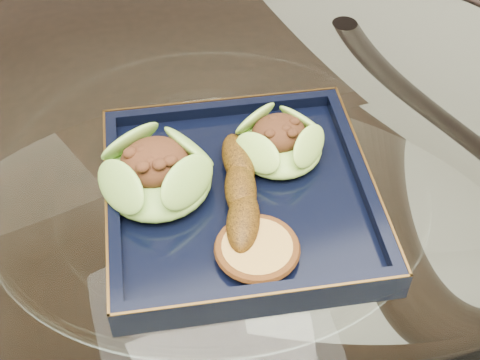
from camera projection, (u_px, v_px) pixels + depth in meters
name	position (u px, v px, depth m)	size (l,w,h in m)	color
dining_table	(215.00, 302.00, 0.81)	(1.13, 1.13, 0.77)	white
dining_chair	(121.00, 73.00, 1.18)	(0.46, 0.46, 1.00)	black
navy_plate	(240.00, 200.00, 0.69)	(0.27, 0.27, 0.02)	black
lettuce_wrap_left	(157.00, 175.00, 0.67)	(0.11, 0.11, 0.04)	olive
lettuce_wrap_right	(279.00, 144.00, 0.71)	(0.09, 0.09, 0.03)	#77AD32
roasted_plantain	(241.00, 189.00, 0.67)	(0.15, 0.03, 0.03)	#5F390A
crumb_patty	(257.00, 250.00, 0.62)	(0.07, 0.07, 0.01)	gold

